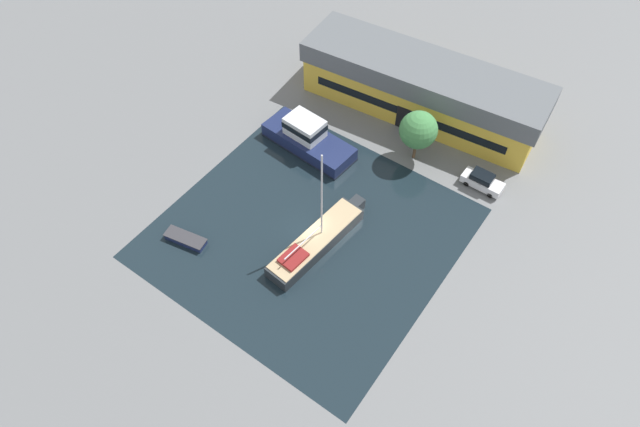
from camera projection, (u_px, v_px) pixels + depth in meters
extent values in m
plane|color=slate|center=(308.00, 233.00, 55.46)|extent=(440.00, 440.00, 0.00)
cube|color=black|center=(308.00, 233.00, 55.46)|extent=(26.59, 26.14, 0.01)
cube|color=gold|center=(421.00, 96.00, 64.78)|extent=(27.30, 9.66, 4.16)
cube|color=#565B60|center=(425.00, 73.00, 62.24)|extent=(28.12, 9.95, 2.30)
cube|color=black|center=(406.00, 119.00, 63.32)|extent=(2.40, 0.27, 2.91)
cube|color=black|center=(407.00, 114.00, 62.67)|extent=(22.65, 2.06, 1.04)
cylinder|color=brown|center=(415.00, 149.00, 60.76)|extent=(0.33, 0.33, 2.50)
sphere|color=#428447|center=(418.00, 130.00, 58.60)|extent=(4.00, 4.00, 4.00)
cube|color=silver|center=(482.00, 182.00, 58.56)|extent=(4.30, 1.75, 0.84)
cube|color=black|center=(482.00, 177.00, 58.03)|extent=(2.24, 1.53, 0.67)
cube|color=black|center=(492.00, 182.00, 57.65)|extent=(0.05, 1.38, 0.53)
cylinder|color=black|center=(496.00, 186.00, 58.77)|extent=(0.60, 0.20, 0.60)
cylinder|color=black|center=(490.00, 195.00, 58.01)|extent=(0.60, 0.20, 0.60)
cylinder|color=black|center=(473.00, 175.00, 59.74)|extent=(0.60, 0.20, 0.60)
cylinder|color=black|center=(466.00, 184.00, 58.98)|extent=(0.60, 0.20, 0.60)
cube|color=#23282D|center=(316.00, 242.00, 53.93)|extent=(3.70, 11.39, 1.32)
cube|color=#23282D|center=(357.00, 204.00, 56.81)|extent=(1.29, 1.31, 1.32)
cube|color=tan|center=(316.00, 238.00, 53.38)|extent=(3.55, 10.93, 0.08)
cylinder|color=silver|center=(322.00, 197.00, 49.64)|extent=(0.16, 0.16, 10.43)
cylinder|color=silver|center=(303.00, 242.00, 51.71)|extent=(0.61, 5.02, 0.12)
cube|color=maroon|center=(293.00, 257.00, 51.81)|extent=(2.07, 2.63, 0.30)
cube|color=#19234C|center=(309.00, 142.00, 62.02)|extent=(10.78, 4.73, 1.62)
cube|color=black|center=(309.00, 146.00, 62.55)|extent=(10.89, 4.82, 0.18)
cube|color=silver|center=(305.00, 127.00, 60.77)|extent=(4.20, 3.12, 2.09)
cube|color=black|center=(305.00, 126.00, 60.61)|extent=(4.29, 3.20, 0.67)
cube|color=#19234C|center=(186.00, 239.00, 54.62)|extent=(4.18, 2.07, 0.58)
cube|color=#333338|center=(185.00, 237.00, 54.36)|extent=(4.36, 2.18, 0.08)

